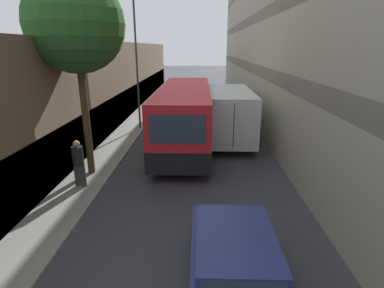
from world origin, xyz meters
name	(u,v)px	position (x,y,z in m)	size (l,w,h in m)	color
ground_plane	(194,150)	(0.00, 15.00, 0.00)	(150.00, 150.00, 0.00)	#38383D
sidewalk_left	(113,149)	(-4.22, 15.00, 0.06)	(1.73, 60.00, 0.11)	gray
building_left_shopfront	(71,102)	(-6.19, 15.00, 2.49)	(2.40, 60.00, 5.49)	brown
car_hatchback	(235,267)	(1.08, 5.49, 0.73)	(1.88, 4.41, 1.43)	navy
bus	(185,115)	(-0.51, 15.93, 1.66)	(2.59, 10.21, 3.15)	red
box_truck	(227,110)	(1.87, 17.82, 1.59)	(2.46, 8.45, 2.88)	silver
pedestrian	(79,162)	(-4.17, 10.47, 1.08)	(0.42, 0.40, 1.80)	#383838
street_lamp	(135,39)	(-3.61, 19.15, 5.58)	(0.36, 0.80, 8.10)	#38383D
street_tree_left	(75,24)	(-4.22, 11.78, 5.91)	(3.56, 3.56, 7.60)	#4C3823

